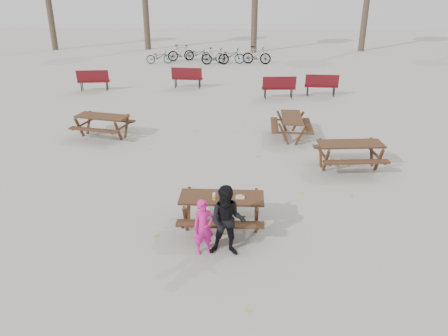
{
  "coord_description": "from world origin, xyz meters",
  "views": [
    {
      "loc": [
        0.46,
        -8.26,
        5.07
      ],
      "look_at": [
        0.0,
        1.0,
        1.0
      ],
      "focal_mm": 35.0,
      "sensor_mm": 36.0,
      "label": 1
    }
  ],
  "objects_px": {
    "main_picnic_table": "(222,204)",
    "picnic_table_east": "(349,156)",
    "food_tray": "(240,197)",
    "picnic_table_far": "(291,127)",
    "picnic_table_north": "(103,126)",
    "child": "(204,227)",
    "soda_bottle": "(214,197)",
    "adult": "(227,221)"
  },
  "relations": [
    {
      "from": "food_tray",
      "to": "picnic_table_far",
      "type": "relative_size",
      "value": 0.11
    },
    {
      "from": "picnic_table_east",
      "to": "picnic_table_north",
      "type": "relative_size",
      "value": 1.02
    },
    {
      "from": "main_picnic_table",
      "to": "food_tray",
      "type": "height_order",
      "value": "food_tray"
    },
    {
      "from": "picnic_table_east",
      "to": "soda_bottle",
      "type": "bearing_deg",
      "value": -140.81
    },
    {
      "from": "adult",
      "to": "picnic_table_east",
      "type": "distance_m",
      "value": 5.51
    },
    {
      "from": "main_picnic_table",
      "to": "picnic_table_north",
      "type": "height_order",
      "value": "main_picnic_table"
    },
    {
      "from": "main_picnic_table",
      "to": "picnic_table_north",
      "type": "xyz_separation_m",
      "value": [
        -4.38,
        5.76,
        -0.21
      ]
    },
    {
      "from": "picnic_table_east",
      "to": "picnic_table_far",
      "type": "height_order",
      "value": "picnic_table_east"
    },
    {
      "from": "food_tray",
      "to": "picnic_table_north",
      "type": "xyz_separation_m",
      "value": [
        -4.78,
        5.82,
        -0.41
      ]
    },
    {
      "from": "picnic_table_north",
      "to": "picnic_table_far",
      "type": "relative_size",
      "value": 1.03
    },
    {
      "from": "soda_bottle",
      "to": "picnic_table_north",
      "type": "height_order",
      "value": "soda_bottle"
    },
    {
      "from": "food_tray",
      "to": "picnic_table_north",
      "type": "relative_size",
      "value": 0.1
    },
    {
      "from": "soda_bottle",
      "to": "picnic_table_east",
      "type": "height_order",
      "value": "soda_bottle"
    },
    {
      "from": "child",
      "to": "picnic_table_far",
      "type": "relative_size",
      "value": 0.68
    },
    {
      "from": "adult",
      "to": "picnic_table_east",
      "type": "height_order",
      "value": "adult"
    },
    {
      "from": "main_picnic_table",
      "to": "soda_bottle",
      "type": "height_order",
      "value": "soda_bottle"
    },
    {
      "from": "food_tray",
      "to": "picnic_table_east",
      "type": "height_order",
      "value": "food_tray"
    },
    {
      "from": "soda_bottle",
      "to": "adult",
      "type": "distance_m",
      "value": 0.88
    },
    {
      "from": "soda_bottle",
      "to": "picnic_table_east",
      "type": "bearing_deg",
      "value": 44.83
    },
    {
      "from": "adult",
      "to": "picnic_table_north",
      "type": "xyz_separation_m",
      "value": [
        -4.55,
        6.73,
        -0.36
      ]
    },
    {
      "from": "main_picnic_table",
      "to": "child",
      "type": "distance_m",
      "value": 0.99
    },
    {
      "from": "main_picnic_table",
      "to": "picnic_table_far",
      "type": "height_order",
      "value": "main_picnic_table"
    },
    {
      "from": "soda_bottle",
      "to": "picnic_table_far",
      "type": "bearing_deg",
      "value": 70.41
    },
    {
      "from": "main_picnic_table",
      "to": "picnic_table_east",
      "type": "distance_m",
      "value": 4.88
    },
    {
      "from": "main_picnic_table",
      "to": "soda_bottle",
      "type": "bearing_deg",
      "value": -133.98
    },
    {
      "from": "adult",
      "to": "picnic_table_east",
      "type": "bearing_deg",
      "value": 56.32
    },
    {
      "from": "main_picnic_table",
      "to": "adult",
      "type": "relative_size",
      "value": 1.22
    },
    {
      "from": "picnic_table_east",
      "to": "food_tray",
      "type": "bearing_deg",
      "value": -136.95
    },
    {
      "from": "food_tray",
      "to": "picnic_table_east",
      "type": "relative_size",
      "value": 0.1
    },
    {
      "from": "picnic_table_north",
      "to": "food_tray",
      "type": "bearing_deg",
      "value": -37.87
    },
    {
      "from": "adult",
      "to": "picnic_table_north",
      "type": "bearing_deg",
      "value": 127.2
    },
    {
      "from": "soda_bottle",
      "to": "picnic_table_far",
      "type": "height_order",
      "value": "soda_bottle"
    },
    {
      "from": "picnic_table_east",
      "to": "picnic_table_north",
      "type": "xyz_separation_m",
      "value": [
        -7.85,
        2.33,
        -0.01
      ]
    },
    {
      "from": "child",
      "to": "picnic_table_east",
      "type": "xyz_separation_m",
      "value": [
        3.77,
        4.38,
        -0.19
      ]
    },
    {
      "from": "soda_bottle",
      "to": "adult",
      "type": "height_order",
      "value": "adult"
    },
    {
      "from": "picnic_table_north",
      "to": "picnic_table_far",
      "type": "distance_m",
      "value": 6.44
    },
    {
      "from": "child",
      "to": "adult",
      "type": "bearing_deg",
      "value": -25.21
    },
    {
      "from": "main_picnic_table",
      "to": "picnic_table_east",
      "type": "relative_size",
      "value": 1.0
    },
    {
      "from": "food_tray",
      "to": "child",
      "type": "distance_m",
      "value": 1.15
    },
    {
      "from": "food_tray",
      "to": "soda_bottle",
      "type": "relative_size",
      "value": 1.06
    },
    {
      "from": "main_picnic_table",
      "to": "picnic_table_far",
      "type": "distance_m",
      "value": 6.37
    },
    {
      "from": "child",
      "to": "picnic_table_far",
      "type": "bearing_deg",
      "value": 48.85
    }
  ]
}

